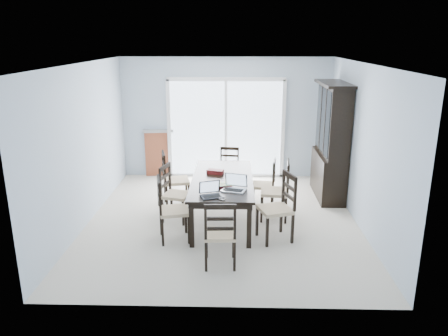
{
  "coord_description": "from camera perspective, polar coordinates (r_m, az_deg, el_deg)",
  "views": [
    {
      "loc": [
        0.21,
        -6.86,
        2.98
      ],
      "look_at": [
        0.03,
        0.0,
        0.93
      ],
      "focal_mm": 35.0,
      "sensor_mm": 36.0,
      "label": 1
    }
  ],
  "objects": [
    {
      "name": "floor",
      "position": [
        7.48,
        -0.2,
        -6.81
      ],
      "size": [
        5.0,
        5.0,
        0.0
      ],
      "primitive_type": "plane",
      "color": "beige",
      "rests_on": "ground"
    },
    {
      "name": "hot_tub",
      "position": [
        10.62,
        -4.65,
        3.27
      ],
      "size": [
        2.25,
        2.07,
        1.05
      ],
      "rotation": [
        0.0,
        0.0,
        0.13
      ],
      "color": "brown",
      "rests_on": "balcony"
    },
    {
      "name": "balcony",
      "position": [
        10.79,
        0.37,
        0.37
      ],
      "size": [
        4.5,
        2.0,
        0.1
      ],
      "primitive_type": "cube",
      "color": "gray",
      "rests_on": "ground"
    },
    {
      "name": "chair_right_far",
      "position": [
        7.86,
        5.77,
        -1.42
      ],
      "size": [
        0.46,
        0.45,
        1.04
      ],
      "rotation": [
        0.0,
        0.0,
        1.43
      ],
      "color": "black",
      "rests_on": "floor"
    },
    {
      "name": "ceiling",
      "position": [
        6.87,
        -0.22,
        13.49
      ],
      "size": [
        5.0,
        5.0,
        0.0
      ],
      "primitive_type": "plane",
      "rotation": [
        3.14,
        0.0,
        0.0
      ],
      "color": "white",
      "rests_on": "back_wall"
    },
    {
      "name": "chair_end_near",
      "position": [
        5.78,
        -0.51,
        -7.81
      ],
      "size": [
        0.43,
        0.45,
        1.11
      ],
      "rotation": [
        0.0,
        0.0,
        0.05
      ],
      "color": "black",
      "rests_on": "floor"
    },
    {
      "name": "chair_end_far",
      "position": [
        8.74,
        0.65,
        0.44
      ],
      "size": [
        0.43,
        0.44,
        1.02
      ],
      "rotation": [
        0.0,
        0.0,
        3.02
      ],
      "color": "black",
      "rests_on": "floor"
    },
    {
      "name": "cell_phone",
      "position": [
        6.27,
        -0.38,
        -4.12
      ],
      "size": [
        0.13,
        0.11,
        0.01
      ],
      "primitive_type": "cube",
      "rotation": [
        0.0,
        0.0,
        -0.58
      ],
      "color": "black",
      "rests_on": "dining_table"
    },
    {
      "name": "back_wall",
      "position": [
        9.51,
        0.25,
        6.5
      ],
      "size": [
        4.5,
        0.02,
        2.6
      ],
      "primitive_type": "cube",
      "color": "#A8B8C8",
      "rests_on": "floor"
    },
    {
      "name": "laptop_dark",
      "position": [
        6.36,
        -1.59,
        -3.37
      ],
      "size": [
        0.37,
        0.31,
        0.22
      ],
      "rotation": [
        0.0,
        0.0,
        0.34
      ],
      "color": "black",
      "rests_on": "dining_table"
    },
    {
      "name": "chair_left_near",
      "position": [
        6.61,
        -7.43,
        -4.51
      ],
      "size": [
        0.53,
        0.52,
        1.15
      ],
      "rotation": [
        0.0,
        0.0,
        -1.34
      ],
      "color": "black",
      "rests_on": "floor"
    },
    {
      "name": "chair_left_mid",
      "position": [
        7.36,
        -6.9,
        -2.46
      ],
      "size": [
        0.52,
        0.51,
        1.1
      ],
      "rotation": [
        0.0,
        0.0,
        -1.84
      ],
      "color": "black",
      "rests_on": "floor"
    },
    {
      "name": "chair_left_far",
      "position": [
        7.95,
        -6.99,
        -0.72
      ],
      "size": [
        0.54,
        0.53,
        1.18
      ],
      "rotation": [
        0.0,
        0.0,
        -1.34
      ],
      "color": "black",
      "rests_on": "floor"
    },
    {
      "name": "game_box",
      "position": [
        7.44,
        -1.14,
        -0.49
      ],
      "size": [
        0.3,
        0.21,
        0.07
      ],
      "primitive_type": "cube",
      "rotation": [
        0.0,
        0.0,
        -0.27
      ],
      "color": "#521210",
      "rests_on": "dining_table"
    },
    {
      "name": "wall_left",
      "position": [
        7.48,
        -17.74,
        2.88
      ],
      "size": [
        0.02,
        5.0,
        2.6
      ],
      "primitive_type": "cube",
      "color": "#A8B8C8",
      "rests_on": "floor"
    },
    {
      "name": "book_stack",
      "position": [
        6.82,
        -0.01,
        -2.22
      ],
      "size": [
        0.31,
        0.28,
        0.04
      ],
      "rotation": [
        0.0,
        0.0,
        0.22
      ],
      "color": "maroon",
      "rests_on": "dining_table"
    },
    {
      "name": "sliding_door",
      "position": [
        9.53,
        0.25,
        5.21
      ],
      "size": [
        2.52,
        0.05,
        2.18
      ],
      "color": "silver",
      "rests_on": "floor"
    },
    {
      "name": "laptop_silver",
      "position": [
        6.61,
        1.25,
        -2.52
      ],
      "size": [
        0.41,
        0.34,
        0.24
      ],
      "rotation": [
        0.0,
        0.0,
        -0.28
      ],
      "color": "#BDBDC0",
      "rests_on": "dining_table"
    },
    {
      "name": "chair_right_near",
      "position": [
        6.65,
        7.54,
        -4.12
      ],
      "size": [
        0.59,
        0.58,
        1.21
      ],
      "rotation": [
        0.0,
        0.0,
        1.9
      ],
      "color": "black",
      "rests_on": "floor"
    },
    {
      "name": "china_hutch",
      "position": [
        8.52,
        13.8,
        3.24
      ],
      "size": [
        0.5,
        1.38,
        2.2
      ],
      "color": "black",
      "rests_on": "floor"
    },
    {
      "name": "chair_right_mid",
      "position": [
        7.38,
        7.4,
        -2.08
      ],
      "size": [
        0.5,
        0.48,
        1.18
      ],
      "rotation": [
        0.0,
        0.0,
        1.48
      ],
      "color": "black",
      "rests_on": "floor"
    },
    {
      "name": "dining_table",
      "position": [
        7.24,
        -0.21,
        -1.92
      ],
      "size": [
        1.0,
        2.2,
        0.75
      ],
      "color": "black",
      "rests_on": "floor"
    },
    {
      "name": "wall_right",
      "position": [
        7.35,
        17.63,
        2.65
      ],
      "size": [
        0.02,
        5.0,
        2.6
      ],
      "primitive_type": "cube",
      "color": "#A8B8C8",
      "rests_on": "floor"
    },
    {
      "name": "railing",
      "position": [
        11.62,
        0.48,
        4.6
      ],
      "size": [
        4.5,
        0.06,
        1.1
      ],
      "primitive_type": "cube",
      "color": "#99999E",
      "rests_on": "balcony"
    }
  ]
}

